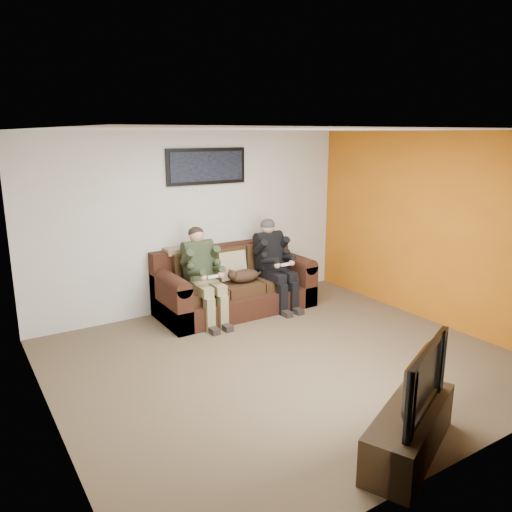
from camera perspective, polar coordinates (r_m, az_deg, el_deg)
floor at (r=5.92m, az=3.16°, el=-11.84°), size 5.00×5.00×0.00m
ceiling at (r=5.34m, az=3.53°, el=14.21°), size 5.00×5.00×0.00m
wall_back at (r=7.39m, az=-6.89°, el=3.91°), size 5.00×0.00×5.00m
wall_front at (r=3.96m, az=22.76°, el=-5.92°), size 5.00×0.00×5.00m
wall_left at (r=4.55m, az=-23.24°, el=-3.43°), size 0.00×4.50×4.50m
wall_right at (r=7.20m, az=19.75°, el=2.93°), size 0.00×4.50×4.50m
accent_wall_right at (r=7.20m, az=19.70°, el=2.92°), size 0.00×4.50×4.50m
sofa at (r=7.42m, az=-2.61°, el=-3.48°), size 2.29×0.99×0.94m
throw_pillow at (r=7.37m, az=-2.81°, el=-1.09°), size 0.44×0.21×0.43m
throw_blanket at (r=7.22m, az=-8.59°, el=0.66°), size 0.47×0.23×0.08m
person_left at (r=6.89m, az=-6.12°, el=-1.56°), size 0.51×0.87×1.31m
person_right at (r=7.46m, az=2.02°, el=-0.25°), size 0.51×0.86×1.32m
cat at (r=7.23m, az=-1.47°, el=-2.26°), size 0.66×0.26×0.24m
framed_poster at (r=7.35m, az=-5.65°, el=10.17°), size 1.25×0.05×0.52m
tv_stand at (r=4.50m, az=17.14°, el=-18.59°), size 1.31×0.89×0.39m
television at (r=4.26m, az=17.61°, el=-13.06°), size 0.96×0.53×0.57m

